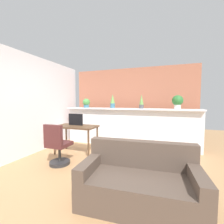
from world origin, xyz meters
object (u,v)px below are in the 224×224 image
couch (139,183)px  side_cube_shelf (113,147)px  potted_plant_0 (86,103)px  potted_plant_2 (141,102)px  tv_monitor (76,119)px  office_chair (58,148)px  potted_plant_3 (178,101)px  potted_plant_1 (113,101)px  desk (76,129)px

couch → side_cube_shelf: bearing=120.9°
potted_plant_0 → potted_plant_2: (1.82, -0.02, 0.04)m
tv_monitor → office_chair: (0.09, -0.85, -0.52)m
potted_plant_3 → tv_monitor: (-2.59, -0.98, -0.49)m
potted_plant_2 → side_cube_shelf: 1.56m
potted_plant_1 → tv_monitor: bearing=-126.5°
potted_plant_0 → desk: bearing=-76.1°
potted_plant_0 → desk: 1.25m
side_cube_shelf → couch: couch is taller
desk → potted_plant_0: bearing=103.9°
potted_plant_0 → office_chair: (0.28, -1.80, -0.95)m
potted_plant_3 → office_chair: potted_plant_3 is taller
potted_plant_0 → desk: potted_plant_0 is taller
potted_plant_3 → couch: 2.77m
potted_plant_3 → office_chair: bearing=-143.8°
office_chair → side_cube_shelf: office_chair is taller
side_cube_shelf → office_chair: bearing=-138.1°
potted_plant_0 → side_cube_shelf: bearing=-36.6°
potted_plant_0 → office_chair: 2.05m
office_chair → potted_plant_0: bearing=99.0°
potted_plant_2 → side_cube_shelf: size_ratio=0.81×
potted_plant_0 → side_cube_shelf: 1.90m
office_chair → couch: bearing=-18.7°
desk → office_chair: office_chair is taller
potted_plant_0 → office_chair: bearing=-81.0°
potted_plant_1 → couch: potted_plant_1 is taller
potted_plant_1 → side_cube_shelf: potted_plant_1 is taller
tv_monitor → side_cube_shelf: bearing=0.8°
potted_plant_1 → potted_plant_2: bearing=-3.2°
potted_plant_1 → office_chair: potted_plant_1 is taller
potted_plant_1 → side_cube_shelf: bearing=-70.6°
potted_plant_0 → potted_plant_1: size_ratio=0.70×
potted_plant_2 → office_chair: size_ratio=0.45×
potted_plant_3 → potted_plant_0: bearing=-179.4°
potted_plant_1 → potted_plant_2: 0.91m
potted_plant_2 → potted_plant_3: bearing=3.2°
office_chair → couch: size_ratio=0.57×
potted_plant_1 → side_cube_shelf: 1.53m
office_chair → tv_monitor: bearing=96.0°
potted_plant_0 → potted_plant_2: bearing=-0.7°
potted_plant_1 → potted_plant_3: size_ratio=1.13×
tv_monitor → potted_plant_0: bearing=101.6°
potted_plant_2 → potted_plant_3: (0.97, 0.05, 0.02)m
potted_plant_2 → tv_monitor: bearing=-150.4°
office_chair → potted_plant_2: bearing=49.1°
potted_plant_1 → desk: 1.44m
potted_plant_3 → side_cube_shelf: (-1.53, -0.96, -1.15)m
potted_plant_2 → office_chair: potted_plant_2 is taller
potted_plant_2 → couch: potted_plant_2 is taller
side_cube_shelf → tv_monitor: bearing=-179.2°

